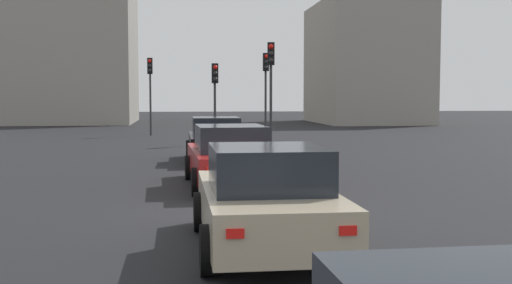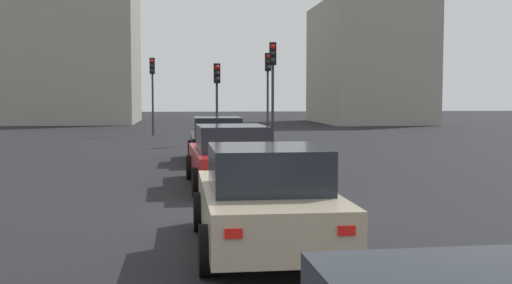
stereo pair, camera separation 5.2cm
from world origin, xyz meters
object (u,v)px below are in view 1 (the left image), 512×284
Objects in this scene: car_black_lead at (216,140)px; car_red_second at (230,157)px; traffic_light_far_left at (215,86)px; car_beige_third at (266,199)px; traffic_light_far_right at (266,78)px; traffic_light_near_right at (271,73)px; traffic_light_near_left at (150,80)px.

car_red_second is (-6.03, -0.00, 0.00)m from car_black_lead.
car_black_lead is at bearing -9.35° from traffic_light_far_left.
traffic_light_far_right is (22.78, -3.10, 2.40)m from car_beige_third.
traffic_light_near_right is at bearing -32.59° from car_black_lead.
traffic_light_far_left reaches higher than car_red_second.
traffic_light_near_left is (27.23, 2.83, 2.39)m from car_beige_third.
car_black_lead is 1.16× the size of traffic_light_far_left.
car_black_lead is at bearing -2.06° from car_red_second.
traffic_light_near_left is 1.00× the size of traffic_light_far_right.
car_red_second is at bearing -6.88° from traffic_light_near_right.
traffic_light_near_left reaches higher than car_black_lead.
traffic_light_near_right is (16.28, -2.42, 2.39)m from car_beige_third.
car_black_lead reaches higher than car_red_second.
traffic_light_far_right is (-4.45, -5.93, 0.01)m from traffic_light_near_left.
traffic_light_far_left is (3.84, 2.02, -0.45)m from traffic_light_near_right.
traffic_light_near_right reaches higher than traffic_light_far_left.
traffic_light_far_left is (7.65, -0.42, 1.94)m from car_black_lead.
traffic_light_far_right is at bearing -12.87° from car_red_second.
traffic_light_far_right is at bearing -179.00° from traffic_light_near_right.
car_red_second is at bearing 11.35° from traffic_light_near_left.
car_beige_third is 0.99× the size of traffic_light_near_right.
traffic_light_near_right is 4.36m from traffic_light_far_left.
car_black_lead is 7.90m from traffic_light_far_left.
traffic_light_far_left is at bearing -3.83° from car_red_second.
car_red_second is at bearing -0.24° from car_beige_third.
traffic_light_far_left is at bearing -145.29° from traffic_light_near_right.
car_black_lead is at bearing -0.27° from car_beige_third.
car_beige_third is 0.99× the size of traffic_light_near_left.
car_beige_third is at bearing 9.57° from traffic_light_near_left.
car_black_lead is 6.03m from car_red_second.
traffic_light_near_left is 12.14m from traffic_light_near_right.
car_red_second is at bearing -15.26° from traffic_light_far_right.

